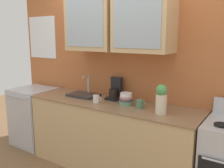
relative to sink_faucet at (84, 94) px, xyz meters
The scene contains 10 objects.
ground_plane 1.07m from the sink_faucet, ahead, with size 10.00×10.00×0.00m, color brown.
back_wall_unit 0.85m from the sink_faucet, 25.34° to the left, with size 3.85×0.48×2.89m.
counter 0.70m from the sink_faucet, ahead, with size 2.29×0.66×0.92m.
sink_faucet is the anchor object (origin of this frame).
bowl_stack 0.71m from the sink_faucet, ahead, with size 0.18×0.18×0.15m.
vase 1.23m from the sink_faucet, ahead, with size 0.12×0.12×0.32m.
cup_near_sink 0.40m from the sink_faucet, 26.34° to the right, with size 0.12×0.08×0.10m.
cup_near_bowls 0.93m from the sink_faucet, ahead, with size 0.12×0.08×0.10m.
dishwasher 1.09m from the sink_faucet, behind, with size 0.62×0.64×0.92m.
coffee_maker 0.47m from the sink_faucet, 14.12° to the left, with size 0.17×0.20×0.29m.
Camera 1 is at (1.68, -2.53, 1.76)m, focal length 39.66 mm.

